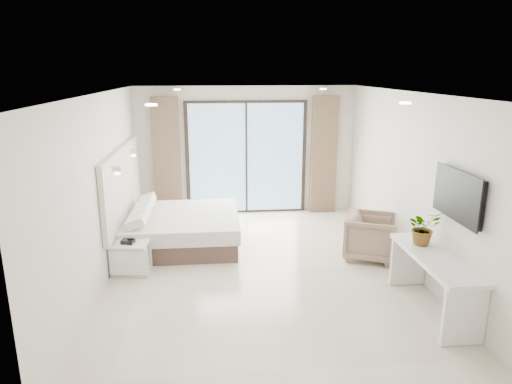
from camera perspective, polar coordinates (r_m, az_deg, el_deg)
ground at (r=7.15m, az=0.70°, el=-9.91°), size 6.20×6.20×0.00m
room_shell at (r=7.46m, az=-1.49°, el=3.95°), size 4.62×6.22×2.72m
bed at (r=8.20m, az=-9.45°, el=-4.55°), size 1.99×1.90×0.70m
nightstand at (r=7.27m, az=-15.34°, el=-7.93°), size 0.57×0.49×0.48m
phone at (r=7.15m, az=-15.71°, el=-5.97°), size 0.21×0.18×0.06m
console_desk at (r=6.25m, az=21.40°, el=-9.13°), size 0.52×1.68×0.77m
plant at (r=6.44m, az=20.15°, el=-4.61°), size 0.48×0.52×0.36m
armchair at (r=7.73m, az=14.22°, el=-5.16°), size 0.99×1.02×0.81m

